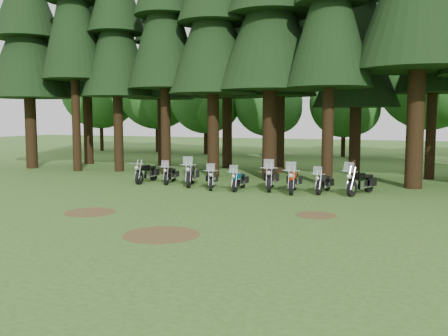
% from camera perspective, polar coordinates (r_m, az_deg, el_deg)
% --- Properties ---
extents(ground, '(120.00, 120.00, 0.00)m').
position_cam_1_polar(ground, '(18.38, -3.76, -4.66)').
color(ground, '#315C1D').
rests_on(ground, ground).
extents(pine_front_0, '(5.49, 5.49, 16.17)m').
position_cam_1_polar(pine_front_0, '(35.70, -21.63, 15.66)').
color(pine_front_0, black).
rests_on(pine_front_0, ground).
extents(pine_front_2, '(4.32, 4.32, 16.22)m').
position_cam_1_polar(pine_front_2, '(32.15, -12.25, 17.13)').
color(pine_front_2, black).
rests_on(pine_front_2, ground).
extents(pine_back_0, '(5.00, 5.00, 17.21)m').
position_cam_1_polar(pine_back_0, '(37.81, -15.59, 16.23)').
color(pine_back_0, black).
rests_on(pine_back_0, ground).
extents(pine_back_1, '(4.52, 4.52, 16.22)m').
position_cam_1_polar(pine_back_1, '(35.66, -7.25, 16.07)').
color(pine_back_1, black).
rests_on(pine_back_1, ground).
extents(pine_back_2, '(4.85, 4.85, 16.30)m').
position_cam_1_polar(pine_back_2, '(33.64, 0.37, 16.82)').
color(pine_back_2, black).
rests_on(pine_back_2, ground).
extents(pine_back_3, '(4.35, 4.35, 16.20)m').
position_cam_1_polar(pine_back_3, '(31.00, 6.54, 17.62)').
color(pine_back_3, black).
rests_on(pine_back_3, ground).
extents(pine_back_4, '(4.94, 4.94, 13.78)m').
position_cam_1_polar(pine_back_4, '(30.14, 15.05, 15.00)').
color(pine_back_4, black).
rests_on(pine_back_4, ground).
extents(decid_0, '(8.00, 7.78, 10.00)m').
position_cam_1_polar(decid_0, '(51.30, -13.76, 8.52)').
color(decid_0, black).
rests_on(decid_0, ground).
extents(decid_1, '(7.91, 7.69, 9.88)m').
position_cam_1_polar(decid_1, '(48.40, -7.47, 8.73)').
color(decid_1, black).
rests_on(decid_1, ground).
extents(decid_2, '(6.72, 6.53, 8.40)m').
position_cam_1_polar(decid_2, '(44.97, -1.87, 7.88)').
color(decid_2, black).
rests_on(decid_2, ground).
extents(decid_3, '(6.12, 5.95, 7.65)m').
position_cam_1_polar(decid_3, '(43.28, 5.31, 7.35)').
color(decid_3, black).
rests_on(decid_3, ground).
extents(decid_4, '(5.93, 5.76, 7.41)m').
position_cam_1_polar(decid_4, '(43.04, 13.88, 7.03)').
color(decid_4, black).
rests_on(decid_4, ground).
extents(decid_5, '(8.45, 8.21, 10.56)m').
position_cam_1_polar(decid_5, '(42.05, 23.02, 9.31)').
color(decid_5, black).
rests_on(decid_5, ground).
extents(dirt_patch_0, '(1.80, 1.80, 0.01)m').
position_cam_1_polar(dirt_patch_0, '(18.27, -15.08, -4.90)').
color(dirt_patch_0, '#4C3D1E').
rests_on(dirt_patch_0, ground).
extents(dirt_patch_1, '(1.40, 1.40, 0.01)m').
position_cam_1_polar(dirt_patch_1, '(17.41, 10.48, -5.32)').
color(dirt_patch_1, '#4C3D1E').
rests_on(dirt_patch_1, ground).
extents(dirt_patch_2, '(2.20, 2.20, 0.01)m').
position_cam_1_polar(dirt_patch_2, '(14.46, -7.18, -7.56)').
color(dirt_patch_2, '#4C3D1E').
rests_on(dirt_patch_2, ground).
extents(motorcycle_0, '(0.38, 2.26, 0.92)m').
position_cam_1_polar(motorcycle_0, '(25.85, -8.83, -0.62)').
color(motorcycle_0, black).
rests_on(motorcycle_0, ground).
extents(motorcycle_1, '(0.69, 1.98, 1.25)m').
position_cam_1_polar(motorcycle_1, '(25.42, -6.18, -0.81)').
color(motorcycle_1, black).
rests_on(motorcycle_1, ground).
extents(motorcycle_2, '(1.10, 2.37, 1.52)m').
position_cam_1_polar(motorcycle_2, '(24.46, -3.84, -0.84)').
color(motorcycle_2, black).
rests_on(motorcycle_2, ground).
extents(motorcycle_3, '(0.97, 1.98, 1.28)m').
position_cam_1_polar(motorcycle_3, '(23.36, -1.43, -1.34)').
color(motorcycle_3, black).
rests_on(motorcycle_3, ground).
extents(motorcycle_4, '(0.46, 1.99, 1.25)m').
position_cam_1_polar(motorcycle_4, '(22.91, 1.71, -1.51)').
color(motorcycle_4, black).
rests_on(motorcycle_4, ground).
extents(motorcycle_5, '(0.84, 2.41, 1.52)m').
position_cam_1_polar(motorcycle_5, '(23.11, 5.33, -1.24)').
color(motorcycle_5, black).
rests_on(motorcycle_5, ground).
extents(motorcycle_6, '(0.66, 2.35, 1.48)m').
position_cam_1_polar(motorcycle_6, '(22.36, 7.90, -1.55)').
color(motorcycle_6, black).
rests_on(motorcycle_6, ground).
extents(motorcycle_7, '(0.44, 2.01, 1.26)m').
position_cam_1_polar(motorcycle_7, '(22.48, 11.28, -1.75)').
color(motorcycle_7, black).
rests_on(motorcycle_7, ground).
extents(motorcycle_8, '(1.06, 2.31, 1.49)m').
position_cam_1_polar(motorcycle_8, '(22.41, 15.34, -1.68)').
color(motorcycle_8, black).
rests_on(motorcycle_8, ground).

